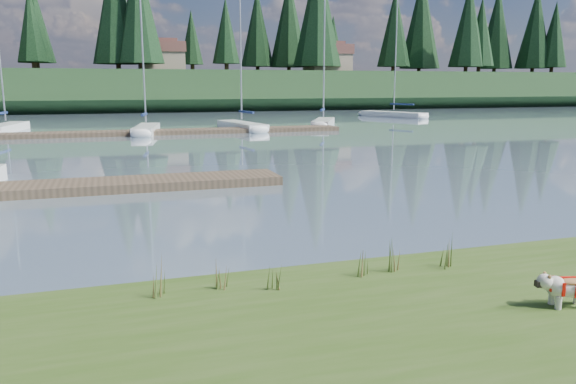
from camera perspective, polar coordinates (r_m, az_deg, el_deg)
name	(u,v)px	position (r m, az deg, el deg)	size (l,w,h in m)	color
ground	(133,135)	(40.57, -15.43, 5.61)	(200.00, 200.00, 0.00)	gray
ridge	(118,91)	(83.40, -16.93, 9.77)	(200.00, 20.00, 5.00)	#193219
bulldog	(567,286)	(8.98, 26.51, -8.54)	(0.83, 0.46, 0.49)	silver
dock_near	(37,189)	(19.79, -24.17, 0.29)	(16.00, 2.00, 0.30)	#4C3D2C
dock_far	(163,132)	(40.69, -12.61, 5.96)	(26.00, 2.20, 0.30)	#4C3D2C
sailboat_bg_1	(9,127)	(47.43, -26.47, 5.97)	(2.64, 7.42, 10.94)	white
sailboat_bg_2	(147,128)	(42.18, -14.11, 6.31)	(2.57, 7.08, 10.55)	white
sailboat_bg_3	(239,125)	(44.56, -5.05, 6.81)	(2.71, 7.98, 11.53)	white
sailboat_bg_4	(324,122)	(48.19, 3.68, 7.14)	(4.38, 6.82, 10.38)	white
sailboat_bg_5	(388,114)	(61.98, 10.12, 7.82)	(5.04, 8.57, 12.25)	white
weed_0	(223,276)	(8.82, -6.63, -8.43)	(0.17, 0.14, 0.50)	#475B23
weed_1	(274,278)	(8.74, -1.47, -8.72)	(0.17, 0.14, 0.43)	#475B23
weed_2	(394,254)	(9.69, 10.76, -6.23)	(0.17, 0.14, 0.70)	#475B23
weed_3	(160,278)	(8.68, -12.91, -8.50)	(0.17, 0.14, 0.65)	#475B23
weed_4	(364,264)	(9.44, 7.71, -7.21)	(0.17, 0.14, 0.48)	#475B23
weed_5	(448,253)	(10.10, 15.95, -5.98)	(0.17, 0.14, 0.61)	#475B23
mud_lip	(226,291)	(9.57, -6.37, -9.95)	(60.00, 0.50, 0.14)	#33281C
conifer_3	(34,20)	(83.21, -24.44, 15.66)	(4.84, 4.84, 12.25)	#382619
conifer_4	(139,7)	(77.13, -14.93, 17.72)	(6.16, 6.16, 15.10)	#382619
conifer_5	(226,31)	(82.43, -6.33, 15.96)	(3.96, 3.96, 10.35)	#382619
conifer_6	(318,9)	(84.49, 3.03, 18.04)	(7.04, 7.04, 17.00)	#382619
conifer_7	(394,27)	(92.80, 10.77, 16.11)	(5.28, 5.28, 13.20)	#382619
conifer_8	(481,32)	(96.29, 18.99, 15.12)	(4.62, 4.62, 11.77)	#382619
conifer_9	(536,27)	(106.83, 23.85, 15.05)	(5.94, 5.94, 14.62)	#382619
house_1	(161,56)	(81.84, -12.78, 13.33)	(6.30, 5.30, 4.65)	gray
house_2	(327,58)	(85.57, 4.03, 13.45)	(6.30, 5.30, 4.65)	gray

